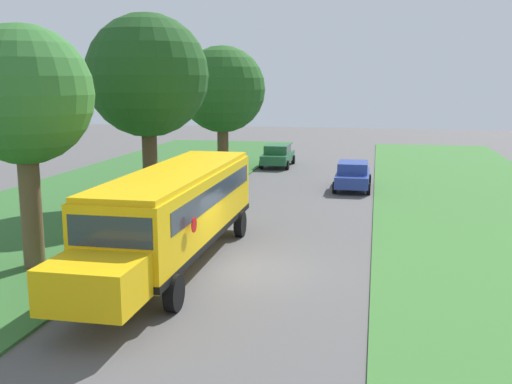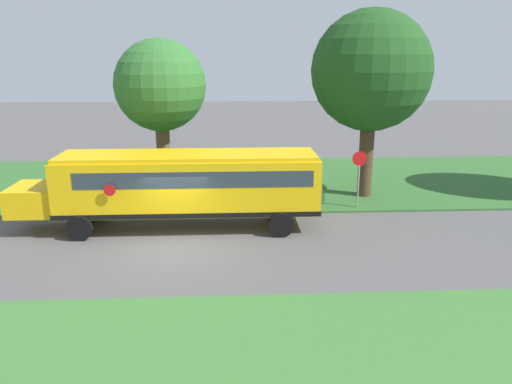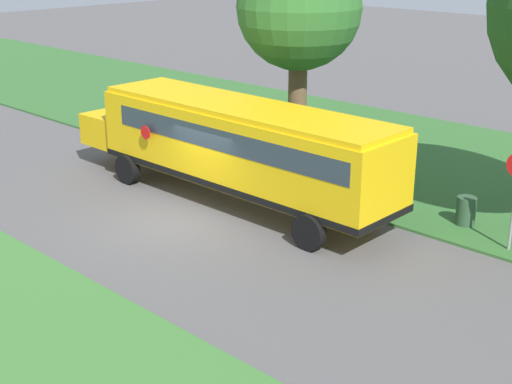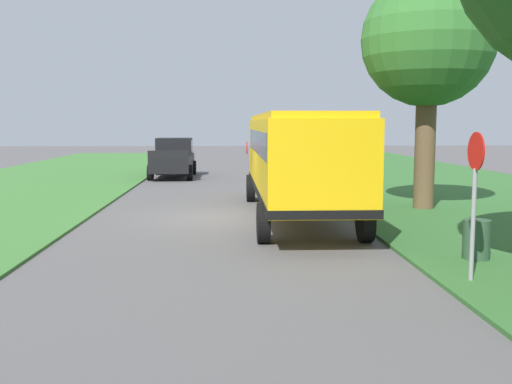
{
  "view_description": "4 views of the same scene",
  "coord_description": "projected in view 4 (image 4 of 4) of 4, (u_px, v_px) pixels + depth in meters",
  "views": [
    {
      "loc": [
        4.0,
        -18.11,
        6.03
      ],
      "look_at": [
        -0.37,
        3.64,
        1.89
      ],
      "focal_mm": 42.0,
      "sensor_mm": 36.0,
      "label": 1
    },
    {
      "loc": [
        17.53,
        2.14,
        7.03
      ],
      "look_at": [
        -2.3,
        3.17,
        1.52
      ],
      "focal_mm": 35.0,
      "sensor_mm": 36.0,
      "label": 2
    },
    {
      "loc": [
        12.5,
        15.01,
        7.89
      ],
      "look_at": [
        -0.4,
        2.82,
        1.49
      ],
      "focal_mm": 50.0,
      "sensor_mm": 36.0,
      "label": 3
    },
    {
      "loc": [
        -0.23,
        18.37,
        2.88
      ],
      "look_at": [
        -0.99,
        2.48,
        1.06
      ],
      "focal_mm": 42.0,
      "sensor_mm": 36.0,
      "label": 4
    }
  ],
  "objects": [
    {
      "name": "ground_plane",
      "position": [
        220.0,
        217.0,
        18.55
      ],
      "size": [
        120.0,
        120.0,
        0.0
      ],
      "primitive_type": "plane",
      "color": "#565454"
    },
    {
      "name": "stop_sign",
      "position": [
        474.0,
        189.0,
        10.59
      ],
      "size": [
        0.08,
        0.68,
        2.74
      ],
      "color": "gray",
      "rests_on": "ground"
    },
    {
      "name": "trash_bin",
      "position": [
        476.0,
        241.0,
        12.45
      ],
      "size": [
        0.56,
        0.56,
        0.9
      ],
      "primitive_type": "cylinder",
      "color": "#2D4C33",
      "rests_on": "ground"
    },
    {
      "name": "pickup_truck",
      "position": [
        173.0,
        157.0,
        32.5
      ],
      "size": [
        2.28,
        5.4,
        2.1
      ],
      "color": "black",
      "rests_on": "ground"
    },
    {
      "name": "school_bus",
      "position": [
        296.0,
        155.0,
        18.31
      ],
      "size": [
        2.84,
        12.42,
        3.16
      ],
      "color": "yellow",
      "rests_on": "ground"
    },
    {
      "name": "oak_tree_beside_bus",
      "position": [
        427.0,
        40.0,
        19.36
      ],
      "size": [
        4.34,
        4.34,
        7.77
      ],
      "color": "brown",
      "rests_on": "ground"
    }
  ]
}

